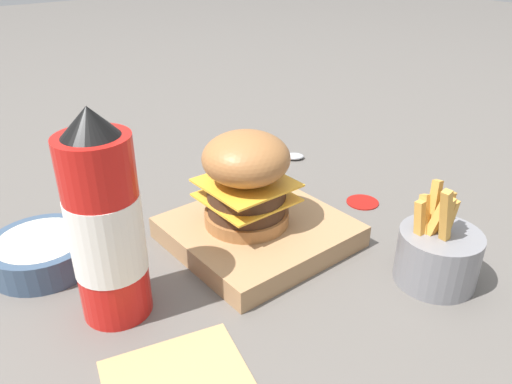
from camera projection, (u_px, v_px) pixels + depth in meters
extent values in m
plane|color=#5B5651|center=(267.00, 247.00, 0.71)|extent=(6.00, 6.00, 0.00)
cube|color=#A37A51|center=(256.00, 233.00, 0.71)|extent=(0.23, 0.22, 0.03)
cylinder|color=#9E6638|center=(247.00, 216.00, 0.70)|extent=(0.12, 0.12, 0.02)
cylinder|color=#422819|center=(247.00, 204.00, 0.70)|extent=(0.11, 0.11, 0.02)
cube|color=gold|center=(246.00, 197.00, 0.69)|extent=(0.11, 0.11, 0.00)
cylinder|color=#422819|center=(246.00, 190.00, 0.68)|extent=(0.11, 0.11, 0.02)
cube|color=gold|center=(246.00, 183.00, 0.68)|extent=(0.11, 0.11, 0.00)
ellipsoid|color=#9E6638|center=(246.00, 158.00, 0.66)|extent=(0.12, 0.12, 0.07)
cylinder|color=red|center=(106.00, 231.00, 0.54)|extent=(0.08, 0.08, 0.22)
cylinder|color=white|center=(107.00, 234.00, 0.54)|extent=(0.08, 0.08, 0.09)
cone|color=black|center=(88.00, 121.00, 0.48)|extent=(0.06, 0.06, 0.03)
cylinder|color=slate|center=(437.00, 257.00, 0.63)|extent=(0.10, 0.10, 0.07)
cube|color=gold|center=(419.00, 228.00, 0.61)|extent=(0.01, 0.02, 0.07)
cube|color=gold|center=(445.00, 225.00, 0.59)|extent=(0.03, 0.01, 0.10)
cube|color=gold|center=(445.00, 223.00, 0.61)|extent=(0.03, 0.02, 0.08)
cube|color=gold|center=(435.00, 222.00, 0.60)|extent=(0.04, 0.02, 0.08)
cube|color=gold|center=(420.00, 225.00, 0.61)|extent=(0.03, 0.02, 0.07)
cube|color=gold|center=(444.00, 224.00, 0.60)|extent=(0.02, 0.02, 0.08)
cube|color=gold|center=(432.00, 216.00, 0.61)|extent=(0.03, 0.02, 0.09)
cube|color=gold|center=(425.00, 224.00, 0.61)|extent=(0.02, 0.03, 0.07)
cube|color=gold|center=(447.00, 225.00, 0.61)|extent=(0.01, 0.02, 0.07)
cylinder|color=#384C66|center=(43.00, 252.00, 0.66)|extent=(0.14, 0.14, 0.04)
cylinder|color=beige|center=(40.00, 241.00, 0.65)|extent=(0.11, 0.11, 0.01)
cylinder|color=#B2B2B7|center=(246.00, 157.00, 0.98)|extent=(0.12, 0.09, 0.01)
ellipsoid|color=#B2B2B7|center=(294.00, 156.00, 0.98)|extent=(0.05, 0.05, 0.01)
cylinder|color=#9E140F|center=(364.00, 202.00, 0.82)|extent=(0.05, 0.05, 0.00)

